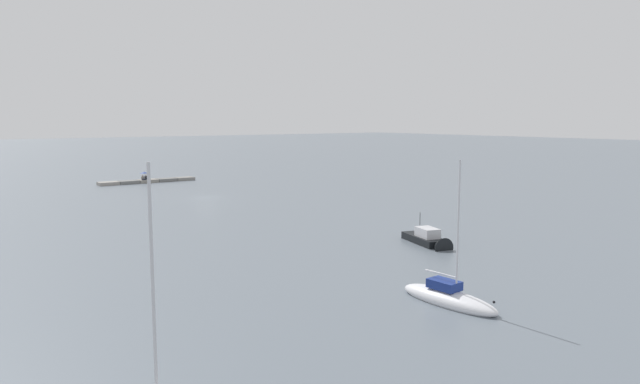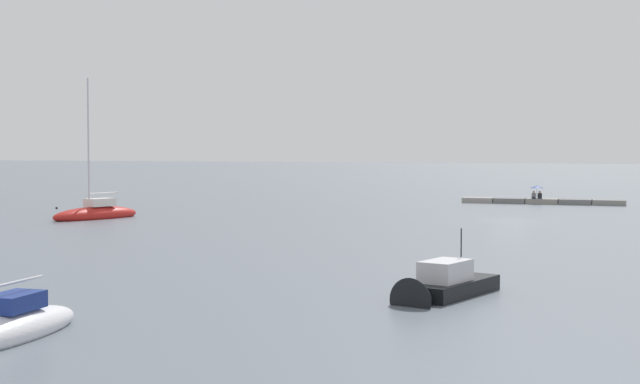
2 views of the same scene
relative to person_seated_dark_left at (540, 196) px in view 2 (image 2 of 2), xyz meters
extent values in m
plane|color=slate|center=(-0.25, 21.68, -0.76)|extent=(500.00, 500.00, 0.00)
cube|color=gray|center=(-6.34, -0.09, -0.51)|extent=(2.95, 1.98, 0.51)
cube|color=slate|center=(-3.30, -0.09, -0.51)|extent=(2.95, 1.98, 0.51)
cube|color=gray|center=(-0.25, -0.09, -0.51)|extent=(2.95, 1.98, 0.51)
cube|color=slate|center=(2.80, -0.09, -0.51)|extent=(2.95, 1.98, 0.51)
cube|color=gray|center=(5.85, -0.09, -0.51)|extent=(2.95, 1.98, 0.51)
cube|color=#1E2333|center=(-0.02, 0.19, -0.17)|extent=(0.41, 0.46, 0.16)
cube|color=#232328|center=(0.01, -0.08, 0.01)|extent=(0.42, 0.27, 0.52)
sphere|color=tan|center=(0.01, -0.08, 0.37)|extent=(0.22, 0.22, 0.22)
cube|color=#1E2333|center=(0.54, 0.27, -0.17)|extent=(0.41, 0.46, 0.16)
cube|color=gray|center=(0.57, -0.01, 0.01)|extent=(0.42, 0.27, 0.52)
sphere|color=tan|center=(0.57, -0.01, 0.37)|extent=(0.22, 0.22, 0.22)
cylinder|color=black|center=(0.29, -0.09, 0.27)|extent=(0.02, 0.02, 1.05)
cone|color=navy|center=(0.29, -0.09, 0.86)|extent=(1.34, 1.34, 0.23)
sphere|color=black|center=(0.29, -0.09, 1.01)|extent=(0.05, 0.05, 0.05)
ellipsoid|color=silver|center=(6.99, 68.70, -0.54)|extent=(2.13, 6.31, 1.07)
cube|color=navy|center=(7.01, 68.39, 0.24)|extent=(1.16, 1.80, 0.49)
cylinder|color=silver|center=(7.02, 68.11, 0.79)|extent=(0.21, 2.18, 0.08)
ellipsoid|color=red|center=(29.52, 29.96, -0.49)|extent=(4.50, 7.92, 1.31)
cube|color=silver|center=(29.40, 29.60, 0.46)|extent=(1.92, 2.44, 0.60)
cylinder|color=silver|center=(29.71, 30.54, 4.99)|extent=(0.13, 0.13, 9.64)
cylinder|color=silver|center=(29.29, 29.27, 1.15)|extent=(0.95, 2.56, 0.10)
sphere|color=black|center=(30.64, 33.28, 0.22)|extent=(0.17, 0.17, 0.17)
cube|color=black|center=(-3.22, 56.88, -0.57)|extent=(2.85, 4.85, 0.76)
cone|color=black|center=(-2.60, 59.08, -0.57)|extent=(1.98, 1.97, 1.61)
cube|color=silver|center=(-3.07, 57.41, 0.19)|extent=(1.77, 2.28, 0.76)
cube|color=#283847|center=(-2.92, 57.94, 0.23)|extent=(1.19, 0.41, 0.53)
cylinder|color=black|center=(-3.41, 56.22, 1.11)|extent=(0.05, 0.05, 1.07)
camera|label=1|loc=(30.50, 89.48, 9.26)|focal=32.55mm
camera|label=2|loc=(-9.99, 90.13, 4.62)|focal=52.18mm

